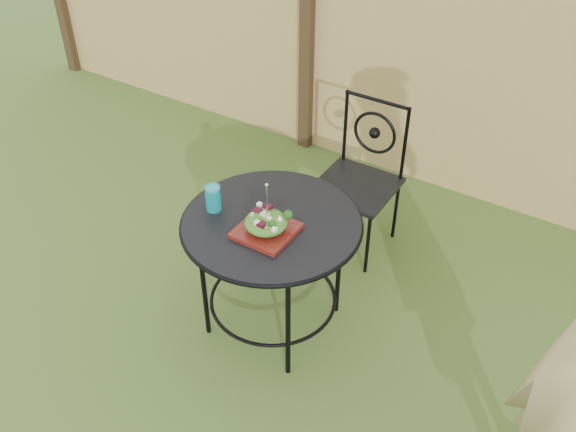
{
  "coord_description": "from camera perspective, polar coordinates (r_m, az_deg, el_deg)",
  "views": [
    {
      "loc": [
        0.92,
        -1.64,
        2.72
      ],
      "look_at": [
        -0.42,
        0.48,
        0.75
      ],
      "focal_mm": 40.0,
      "sensor_mm": 36.0,
      "label": 1
    }
  ],
  "objects": [
    {
      "name": "patio_table",
      "position": [
        3.29,
        -1.44,
        -2.33
      ],
      "size": [
        0.92,
        0.92,
        0.72
      ],
      "color": "black",
      "rests_on": "ground"
    },
    {
      "name": "salad_plate",
      "position": [
        3.12,
        -1.95,
        -1.32
      ],
      "size": [
        0.27,
        0.27,
        0.02
      ],
      "primitive_type": "cube",
      "color": "#4A0A0E",
      "rests_on": "patio_table"
    },
    {
      "name": "ground",
      "position": [
        3.31,
        1.76,
        -17.15
      ],
      "size": [
        60.0,
        60.0,
        0.0
      ],
      "primitive_type": "plane",
      "color": "#224616",
      "rests_on": "ground"
    },
    {
      "name": "salad",
      "position": [
        3.09,
        -1.97,
        -0.57
      ],
      "size": [
        0.21,
        0.21,
        0.08
      ],
      "primitive_type": "ellipsoid",
      "color": "#235614",
      "rests_on": "salad_plate"
    },
    {
      "name": "fence",
      "position": [
        4.33,
        17.4,
        12.24
      ],
      "size": [
        8.0,
        0.12,
        1.9
      ],
      "color": "#D9B66B",
      "rests_on": "ground"
    },
    {
      "name": "patio_chair",
      "position": [
        3.94,
        6.47,
        3.68
      ],
      "size": [
        0.46,
        0.46,
        0.95
      ],
      "color": "black",
      "rests_on": "ground"
    },
    {
      "name": "drinking_glass",
      "position": [
        3.26,
        -6.67,
        1.59
      ],
      "size": [
        0.08,
        0.08,
        0.14
      ],
      "primitive_type": "cylinder",
      "color": "#0C8D96",
      "rests_on": "patio_table"
    },
    {
      "name": "fork",
      "position": [
        3.01,
        -1.87,
        1.29
      ],
      "size": [
        0.01,
        0.01,
        0.18
      ],
      "primitive_type": "cylinder",
      "color": "silver",
      "rests_on": "salad"
    }
  ]
}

